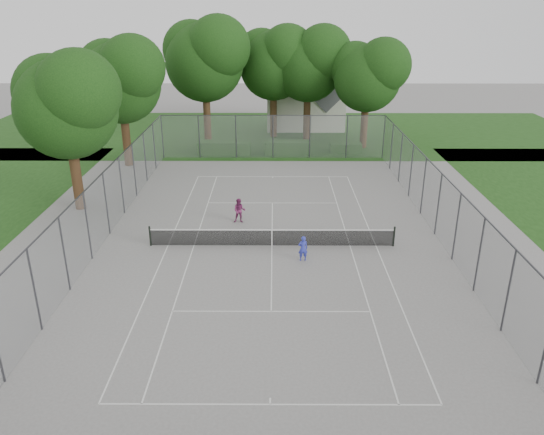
{
  "coord_description": "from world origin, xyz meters",
  "views": [
    {
      "loc": [
        0.12,
        -25.28,
        11.92
      ],
      "look_at": [
        0.0,
        1.0,
        1.2
      ],
      "focal_mm": 35.0,
      "sensor_mm": 36.0,
      "label": 1
    }
  ],
  "objects_px": {
    "girl_player": "(303,248)",
    "house": "(305,89)",
    "woman_player": "(239,211)",
    "tennis_net": "(272,237)"
  },
  "relations": [
    {
      "from": "tennis_net",
      "to": "girl_player",
      "type": "relative_size",
      "value": 9.88
    },
    {
      "from": "house",
      "to": "woman_player",
      "type": "height_order",
      "value": "house"
    },
    {
      "from": "house",
      "to": "woman_player",
      "type": "relative_size",
      "value": 6.55
    },
    {
      "from": "tennis_net",
      "to": "girl_player",
      "type": "distance_m",
      "value": 2.28
    },
    {
      "from": "tennis_net",
      "to": "woman_player",
      "type": "height_order",
      "value": "woman_player"
    },
    {
      "from": "tennis_net",
      "to": "house",
      "type": "height_order",
      "value": "house"
    },
    {
      "from": "house",
      "to": "girl_player",
      "type": "xyz_separation_m",
      "value": [
        -1.69,
        -30.57,
        -3.17
      ]
    },
    {
      "from": "girl_player",
      "to": "house",
      "type": "bearing_deg",
      "value": -101.65
    },
    {
      "from": "house",
      "to": "woman_player",
      "type": "distance_m",
      "value": 26.38
    },
    {
      "from": "tennis_net",
      "to": "girl_player",
      "type": "height_order",
      "value": "girl_player"
    }
  ]
}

